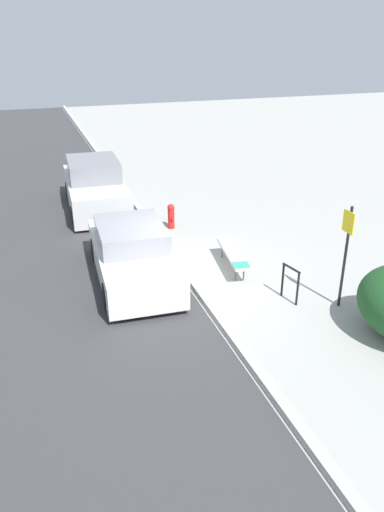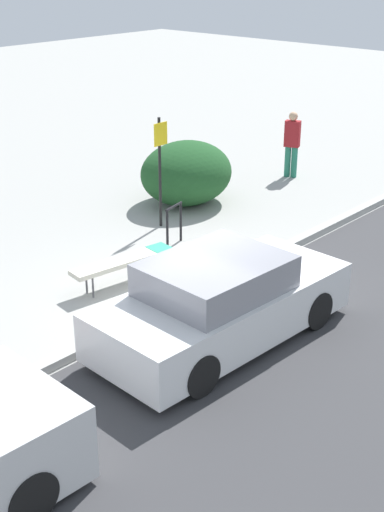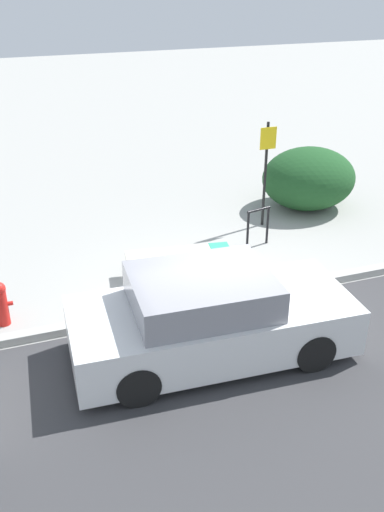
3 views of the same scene
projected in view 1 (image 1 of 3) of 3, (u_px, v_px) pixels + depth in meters
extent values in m
plane|color=#9E9E99|center=(191.00, 282.00, 11.99)|extent=(60.00, 60.00, 0.00)
cube|color=#A8A8A3|center=(191.00, 280.00, 11.97)|extent=(60.00, 0.20, 0.13)
cylinder|color=#515156|center=(222.00, 251.00, 13.18)|extent=(0.04, 0.04, 0.40)
cylinder|color=#515156|center=(235.00, 274.00, 11.96)|extent=(0.04, 0.04, 0.40)
cylinder|color=#515156|center=(230.00, 250.00, 13.21)|extent=(0.04, 0.04, 0.40)
cylinder|color=#515156|center=(244.00, 273.00, 12.00)|extent=(0.04, 0.04, 0.40)
cube|color=beige|center=(233.00, 253.00, 12.49)|extent=(1.97, 0.65, 0.08)
cube|color=teal|center=(241.00, 265.00, 11.76)|extent=(0.41, 0.41, 0.01)
cylinder|color=black|center=(283.00, 280.00, 11.24)|extent=(0.05, 0.05, 0.80)
cylinder|color=black|center=(298.00, 289.00, 10.85)|extent=(0.05, 0.05, 0.80)
cylinder|color=black|center=(291.00, 268.00, 10.88)|extent=(0.55, 0.16, 0.05)
cylinder|color=black|center=(345.00, 258.00, 10.52)|extent=(0.06, 0.06, 2.30)
cube|color=yellow|center=(348.00, 222.00, 10.16)|extent=(0.36, 0.02, 0.46)
cylinder|color=red|center=(171.00, 219.00, 15.08)|extent=(0.20, 0.20, 0.60)
sphere|color=red|center=(171.00, 208.00, 14.94)|extent=(0.22, 0.22, 0.22)
cylinder|color=red|center=(170.00, 215.00, 15.18)|extent=(0.08, 0.07, 0.07)
cylinder|color=red|center=(172.00, 218.00, 14.94)|extent=(0.08, 0.07, 0.07)
cylinder|color=black|center=(178.00, 287.00, 11.15)|extent=(0.61, 0.21, 0.60)
cylinder|color=black|center=(108.00, 296.00, 10.76)|extent=(0.61, 0.21, 0.60)
cylinder|color=black|center=(154.00, 243.00, 13.37)|extent=(0.61, 0.21, 0.60)
cylinder|color=black|center=(95.00, 250.00, 12.98)|extent=(0.61, 0.21, 0.60)
cube|color=white|center=(133.00, 260.00, 11.98)|extent=(4.19, 1.91, 0.72)
cube|color=gray|center=(131.00, 234.00, 11.88)|extent=(2.05, 1.64, 0.50)
cylinder|color=black|center=(127.00, 210.00, 15.77)|extent=(0.61, 0.21, 0.60)
cylinder|color=black|center=(74.00, 215.00, 15.35)|extent=(0.61, 0.21, 0.60)
cylinder|color=black|center=(115.00, 186.00, 18.12)|extent=(0.61, 0.21, 0.60)
cylinder|color=black|center=(69.00, 190.00, 17.70)|extent=(0.61, 0.21, 0.60)
cube|color=silver|center=(96.00, 193.00, 16.63)|extent=(4.44, 1.97, 0.92)
cube|color=gray|center=(93.00, 169.00, 16.46)|extent=(2.16, 1.69, 0.64)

